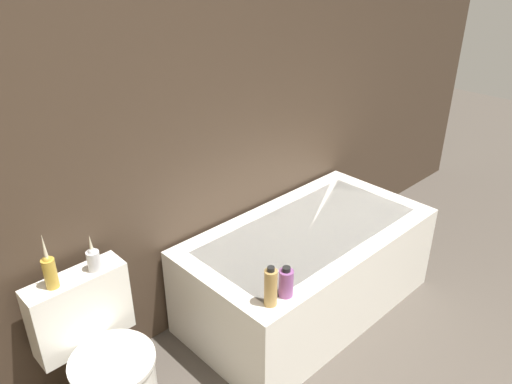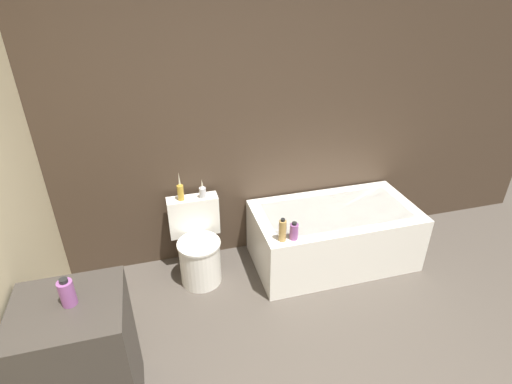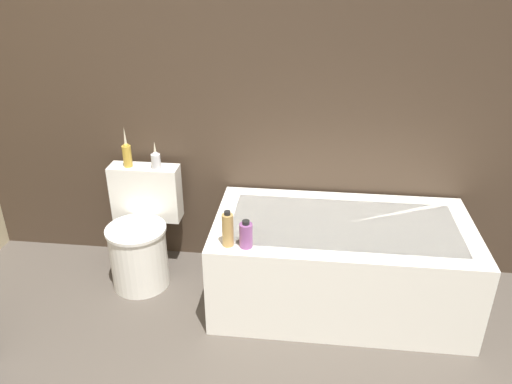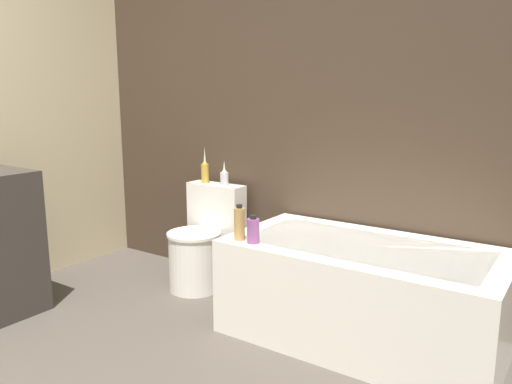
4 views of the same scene
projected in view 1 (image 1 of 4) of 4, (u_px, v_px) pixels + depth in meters
name	position (u px, v px, depth m)	size (l,w,h in m)	color
wall_back_tiled	(121.00, 111.00, 2.19)	(6.40, 0.06, 2.60)	#423326
bathtub	(307.00, 268.00, 2.89)	(1.45, 0.77, 0.53)	white
toilet	(106.00, 367.00, 2.19)	(0.43, 0.50, 0.70)	white
vase_gold	(49.00, 270.00, 2.01)	(0.05, 0.05, 0.26)	gold
vase_silver	(93.00, 258.00, 2.13)	(0.06, 0.06, 0.18)	silver
shampoo_bottle_tall	(271.00, 287.00, 2.17)	(0.06, 0.06, 0.20)	tan
shampoo_bottle_short	(286.00, 283.00, 2.23)	(0.07, 0.07, 0.15)	#8C4C8C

